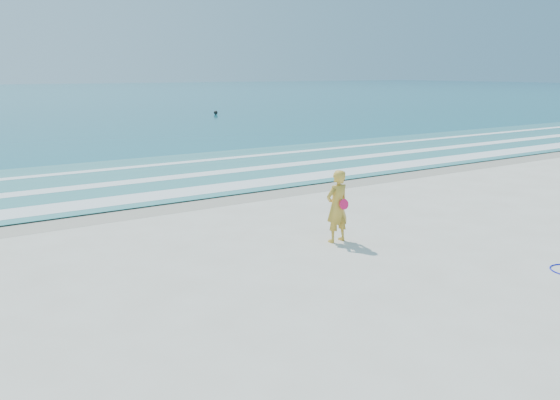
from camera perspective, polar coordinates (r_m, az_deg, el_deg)
ground at (r=11.21m, az=8.20°, el=-9.41°), size 400.00×400.00×0.00m
wet_sand at (r=18.61m, az=-10.15°, el=-0.27°), size 400.00×2.40×0.00m
shallow at (r=23.21m, az=-14.93°, el=2.27°), size 400.00×10.00×0.01m
foam_near at (r=19.78m, az=-11.61°, el=0.61°), size 400.00×1.40×0.01m
foam_mid at (r=22.46m, az=-14.30°, el=1.97°), size 400.00×0.90×0.01m
foam_far at (r=25.56m, az=-16.67°, el=3.17°), size 400.00×0.60×0.01m
buoy at (r=56.19m, az=-6.73°, el=9.06°), size 0.40×0.40×0.40m
woman at (r=14.00m, az=5.98°, el=-0.66°), size 0.72×0.51×1.88m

